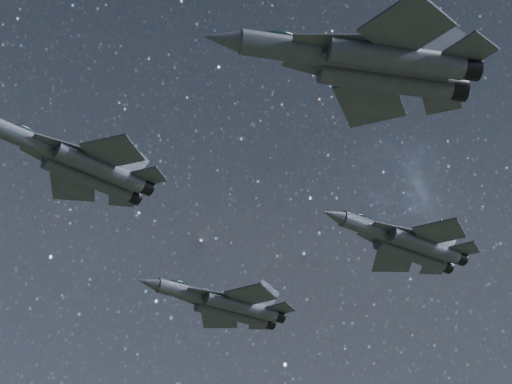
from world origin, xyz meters
name	(u,v)px	position (x,y,z in m)	size (l,w,h in m)	color
jet_lead	(80,164)	(-11.84, 1.72, 146.81)	(17.21, 11.38, 4.40)	#32353F
jet_left	(225,304)	(5.14, 16.50, 142.94)	(16.90, 11.53, 4.25)	#32353F
jet_right	(369,63)	(4.87, -20.53, 143.64)	(19.61, 13.75, 4.94)	#32353F
jet_slot	(406,243)	(18.75, 2.36, 144.64)	(16.83, 11.40, 4.23)	#32353F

